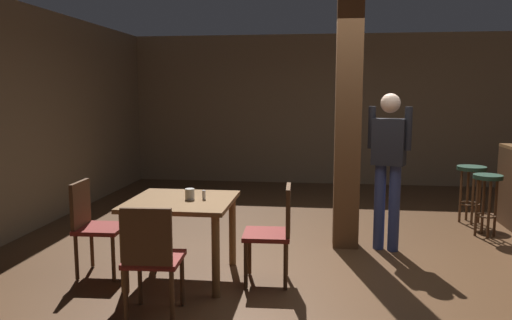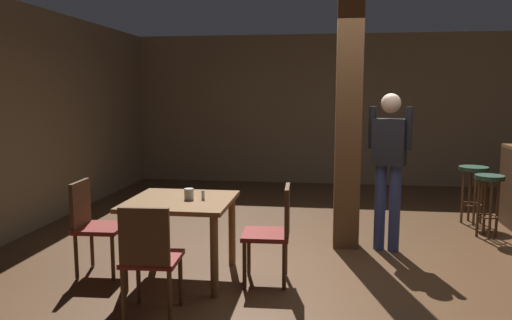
# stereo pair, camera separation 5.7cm
# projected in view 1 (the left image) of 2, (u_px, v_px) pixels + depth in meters

# --- Properties ---
(ground_plane) EXTENTS (10.80, 10.80, 0.00)m
(ground_plane) POSITION_uv_depth(u_px,v_px,m) (356.00, 261.00, 5.14)
(ground_plane) COLOR #4C301C
(wall_back) EXTENTS (8.00, 0.10, 2.80)m
(wall_back) POSITION_uv_depth(u_px,v_px,m) (341.00, 110.00, 9.37)
(wall_back) COLOR #756047
(wall_back) RESTS_ON ground_plane
(pillar) EXTENTS (0.28, 0.28, 2.80)m
(pillar) POSITION_uv_depth(u_px,v_px,m) (348.00, 123.00, 5.49)
(pillar) COLOR brown
(pillar) RESTS_ON ground_plane
(dining_table) EXTENTS (0.95, 0.95, 0.75)m
(dining_table) POSITION_uv_depth(u_px,v_px,m) (182.00, 212.00, 4.62)
(dining_table) COLOR brown
(dining_table) RESTS_ON ground_plane
(chair_west) EXTENTS (0.44, 0.44, 0.89)m
(chair_west) POSITION_uv_depth(u_px,v_px,m) (93.00, 222.00, 4.72)
(chair_west) COLOR maroon
(chair_west) RESTS_ON ground_plane
(chair_south) EXTENTS (0.44, 0.44, 0.89)m
(chair_south) POSITION_uv_depth(u_px,v_px,m) (151.00, 255.00, 3.77)
(chair_south) COLOR maroon
(chair_south) RESTS_ON ground_plane
(chair_east) EXTENTS (0.44, 0.44, 0.89)m
(chair_east) POSITION_uv_depth(u_px,v_px,m) (275.00, 229.00, 4.51)
(chair_east) COLOR maroon
(chair_east) RESTS_ON ground_plane
(napkin_cup) EXTENTS (0.09, 0.09, 0.10)m
(napkin_cup) POSITION_uv_depth(u_px,v_px,m) (190.00, 194.00, 4.58)
(napkin_cup) COLOR beige
(napkin_cup) RESTS_ON dining_table
(salt_shaker) EXTENTS (0.03, 0.03, 0.09)m
(salt_shaker) POSITION_uv_depth(u_px,v_px,m) (204.00, 195.00, 4.59)
(salt_shaker) COLOR silver
(salt_shaker) RESTS_ON dining_table
(standing_person) EXTENTS (0.47, 0.31, 1.72)m
(standing_person) POSITION_uv_depth(u_px,v_px,m) (388.00, 160.00, 5.39)
(standing_person) COLOR black
(standing_person) RESTS_ON ground_plane
(bar_stool_near) EXTENTS (0.33, 0.33, 0.75)m
(bar_stool_near) POSITION_uv_depth(u_px,v_px,m) (487.00, 191.00, 5.97)
(bar_stool_near) COLOR #1E3828
(bar_stool_near) RESTS_ON ground_plane
(bar_stool_mid) EXTENTS (0.37, 0.37, 0.76)m
(bar_stool_mid) POSITION_uv_depth(u_px,v_px,m) (471.00, 180.00, 6.60)
(bar_stool_mid) COLOR #1E3828
(bar_stool_mid) RESTS_ON ground_plane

